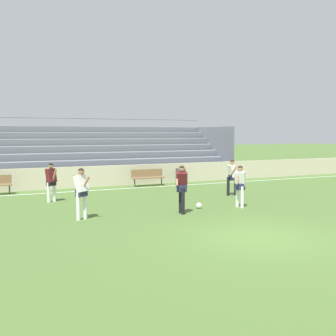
% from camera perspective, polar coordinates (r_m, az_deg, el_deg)
% --- Properties ---
extents(ground_plane, '(160.00, 160.00, 0.00)m').
position_cam_1_polar(ground_plane, '(11.61, 12.54, -9.38)').
color(ground_plane, '#4C6B30').
extents(field_line_sideline, '(44.00, 0.12, 0.01)m').
position_cam_1_polar(field_line_sideline, '(21.29, -5.89, -2.83)').
color(field_line_sideline, white).
rests_on(field_line_sideline, ground).
extents(sideline_wall, '(48.00, 0.16, 1.11)m').
position_cam_1_polar(sideline_wall, '(22.47, -7.01, -1.03)').
color(sideline_wall, beige).
rests_on(sideline_wall, ground).
extents(bleacher_stand, '(17.43, 5.13, 3.86)m').
position_cam_1_polar(bleacher_stand, '(25.78, -10.35, 2.26)').
color(bleacher_stand, '#9EA3AD').
rests_on(bleacher_stand, ground).
extents(bench_near_bin, '(1.80, 0.40, 0.90)m').
position_cam_1_polar(bench_near_bin, '(22.17, -2.83, -1.10)').
color(bench_near_bin, olive).
rests_on(bench_near_bin, ground).
extents(trash_bin, '(0.56, 0.56, 0.89)m').
position_cam_1_polar(trash_bin, '(22.82, 1.75, -1.18)').
color(trash_bin, '#3D424C').
rests_on(trash_bin, ground).
extents(player_dark_wide_left, '(0.63, 0.51, 1.70)m').
position_cam_1_polar(player_dark_wide_left, '(14.46, 1.92, -2.37)').
color(player_dark_wide_left, black).
rests_on(player_dark_wide_left, ground).
extents(player_white_wide_right, '(0.65, 0.51, 1.61)m').
position_cam_1_polar(player_white_wide_right, '(15.92, 9.94, -2.02)').
color(player_white_wide_right, white).
rests_on(player_white_wide_right, ground).
extents(player_dark_trailing_run, '(0.49, 0.59, 1.61)m').
position_cam_1_polar(player_dark_trailing_run, '(17.60, -15.88, -1.49)').
color(player_dark_trailing_run, white).
rests_on(player_dark_trailing_run, ground).
extents(player_white_pressing_high, '(0.55, 0.52, 1.63)m').
position_cam_1_polar(player_white_pressing_high, '(18.96, 8.86, -0.88)').
color(player_white_pressing_high, black).
rests_on(player_white_pressing_high, ground).
extents(player_white_on_ball, '(0.52, 0.68, 1.70)m').
position_cam_1_polar(player_white_on_ball, '(13.75, -11.90, -2.85)').
color(player_white_on_ball, white).
rests_on(player_white_on_ball, ground).
extents(soccer_ball, '(0.22, 0.22, 0.22)m').
position_cam_1_polar(soccer_ball, '(15.62, 4.30, -5.21)').
color(soccer_ball, white).
rests_on(soccer_ball, ground).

